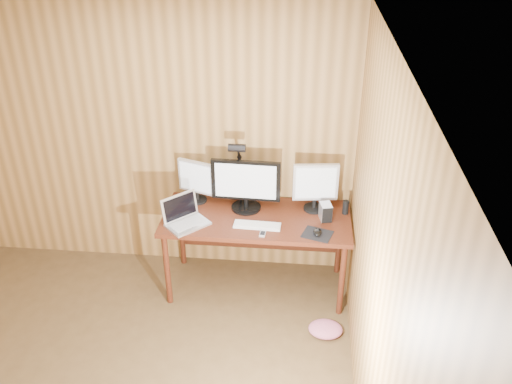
# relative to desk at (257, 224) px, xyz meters

# --- Properties ---
(room_shell) EXTENTS (4.00, 4.00, 4.00)m
(room_shell) POSITION_rel_desk_xyz_m (-0.93, -1.70, 0.62)
(room_shell) COLOR #50391E
(room_shell) RESTS_ON ground
(desk) EXTENTS (1.60, 0.70, 0.75)m
(desk) POSITION_rel_desk_xyz_m (0.00, 0.00, 0.00)
(desk) COLOR #451C0E
(desk) RESTS_ON floor
(monitor_center) EXTENTS (0.59, 0.26, 0.46)m
(monitor_center) POSITION_rel_desk_xyz_m (-0.10, 0.06, 0.36)
(monitor_center) COLOR black
(monitor_center) RESTS_ON desk
(monitor_left) EXTENTS (0.34, 0.16, 0.39)m
(monitor_left) POSITION_rel_desk_xyz_m (-0.55, 0.14, 0.33)
(monitor_left) COLOR black
(monitor_left) RESTS_ON desk
(monitor_right) EXTENTS (0.39, 0.18, 0.44)m
(monitor_right) POSITION_rel_desk_xyz_m (0.49, 0.10, 0.36)
(monitor_right) COLOR black
(monitor_right) RESTS_ON desk
(laptop) EXTENTS (0.41, 0.41, 0.24)m
(laptop) POSITION_rel_desk_xyz_m (-0.59, -0.23, 0.18)
(laptop) COLOR silver
(laptop) RESTS_ON desk
(keyboard) EXTENTS (0.39, 0.14, 0.02)m
(keyboard) POSITION_rel_desk_xyz_m (0.02, -0.22, 0.13)
(keyboard) COLOR silver
(keyboard) RESTS_ON desk
(mousepad) EXTENTS (0.28, 0.25, 0.00)m
(mousepad) POSITION_rel_desk_xyz_m (0.52, -0.29, 0.12)
(mousepad) COLOR black
(mousepad) RESTS_ON desk
(mouse) EXTENTS (0.12, 0.13, 0.04)m
(mouse) POSITION_rel_desk_xyz_m (0.52, -0.29, 0.14)
(mouse) COLOR black
(mouse) RESTS_ON mousepad
(hard_drive) EXTENTS (0.11, 0.15, 0.14)m
(hard_drive) POSITION_rel_desk_xyz_m (0.58, -0.05, 0.19)
(hard_drive) COLOR silver
(hard_drive) RESTS_ON desk
(phone) EXTENTS (0.05, 0.10, 0.01)m
(phone) POSITION_rel_desk_xyz_m (0.07, -0.33, 0.13)
(phone) COLOR silver
(phone) RESTS_ON desk
(speaker) EXTENTS (0.05, 0.05, 0.13)m
(speaker) POSITION_rel_desk_xyz_m (0.75, 0.05, 0.18)
(speaker) COLOR black
(speaker) RESTS_ON desk
(desk_lamp) EXTENTS (0.15, 0.21, 0.63)m
(desk_lamp) POSITION_rel_desk_xyz_m (-0.18, 0.16, 0.51)
(desk_lamp) COLOR black
(desk_lamp) RESTS_ON desk
(fabric_pile) EXTENTS (0.28, 0.23, 0.09)m
(fabric_pile) POSITION_rel_desk_xyz_m (0.62, -0.62, -0.58)
(fabric_pile) COLOR #BD5B78
(fabric_pile) RESTS_ON floor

